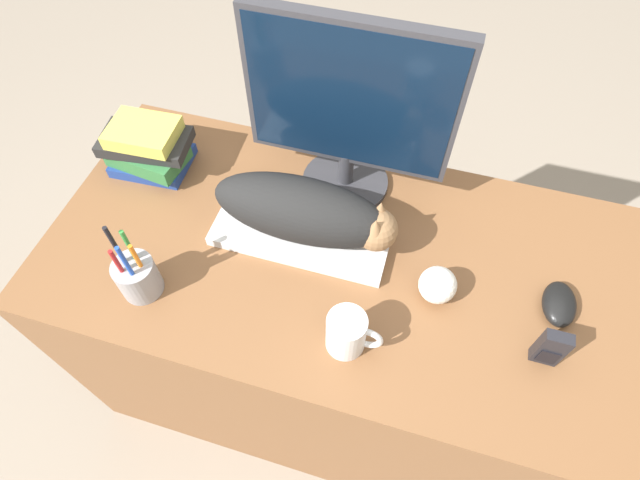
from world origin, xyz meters
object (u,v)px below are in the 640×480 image
object	(u,v)px
computer_mouse	(559,304)
book_stack	(147,148)
pen_cup	(137,276)
cat	(308,212)
monitor	(349,108)
coffee_mug	(348,333)
baseball	(438,285)
phone	(551,348)
keyboard	(302,233)

from	to	relation	value
computer_mouse	book_stack	world-z (taller)	book_stack
computer_mouse	pen_cup	world-z (taller)	pen_cup
cat	computer_mouse	size ratio (longest dim) A/B	3.81
pen_cup	book_stack	world-z (taller)	pen_cup
monitor	coffee_mug	xyz separation A→B (m)	(0.11, -0.40, -0.19)
computer_mouse	book_stack	size ratio (longest dim) A/B	0.48
baseball	phone	distance (m)	0.24
keyboard	monitor	xyz separation A→B (m)	(0.05, 0.18, 0.23)
computer_mouse	phone	size ratio (longest dim) A/B	1.07
cat	coffee_mug	distance (m)	0.27
computer_mouse	baseball	distance (m)	0.25
computer_mouse	monitor	bearing A→B (deg)	158.00
monitor	phone	world-z (taller)	monitor
book_stack	monitor	bearing A→B (deg)	9.20
keyboard	book_stack	distance (m)	0.44
monitor	phone	bearing A→B (deg)	-33.84
pen_cup	book_stack	size ratio (longest dim) A/B	0.91
keyboard	coffee_mug	distance (m)	0.28
baseball	monitor	bearing A→B (deg)	136.96
baseball	phone	xyz separation A→B (m)	(0.23, -0.08, 0.01)
baseball	phone	world-z (taller)	phone
cat	coffee_mug	bearing A→B (deg)	-56.43
monitor	pen_cup	size ratio (longest dim) A/B	2.20
cat	phone	bearing A→B (deg)	-15.62
pen_cup	book_stack	bearing A→B (deg)	113.64
cat	phone	world-z (taller)	cat
keyboard	baseball	size ratio (longest dim) A/B	5.05
baseball	keyboard	bearing A→B (deg)	168.43
baseball	coffee_mug	bearing A→B (deg)	-133.11
keyboard	baseball	bearing A→B (deg)	-11.57
computer_mouse	phone	world-z (taller)	phone
cat	coffee_mug	xyz separation A→B (m)	(0.15, -0.23, -0.05)
coffee_mug	pen_cup	size ratio (longest dim) A/B	0.55
cat	monitor	xyz separation A→B (m)	(0.04, 0.18, 0.14)
pen_cup	phone	distance (m)	0.83
book_stack	cat	bearing A→B (deg)	-12.89
coffee_mug	pen_cup	bearing A→B (deg)	-179.92
coffee_mug	book_stack	bearing A→B (deg)	151.12
keyboard	baseball	world-z (taller)	baseball
keyboard	pen_cup	world-z (taller)	pen_cup
monitor	pen_cup	xyz separation A→B (m)	(-0.34, -0.41, -0.19)
keyboard	monitor	distance (m)	0.30
keyboard	cat	distance (m)	0.09
book_stack	computer_mouse	bearing A→B (deg)	-7.36
cat	pen_cup	distance (m)	0.38
keyboard	phone	bearing A→B (deg)	-15.18
pen_cup	baseball	distance (m)	0.62
keyboard	phone	xyz separation A→B (m)	(0.54, -0.15, 0.04)
computer_mouse	coffee_mug	bearing A→B (deg)	-153.56
cat	computer_mouse	distance (m)	0.56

